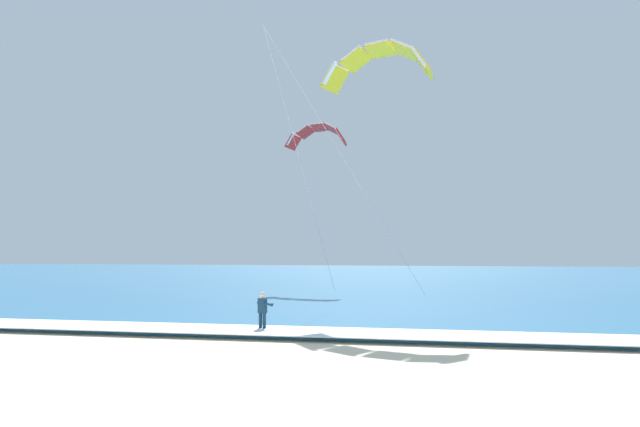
# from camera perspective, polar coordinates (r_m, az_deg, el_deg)

# --- Properties ---
(sea) EXTENTS (200.00, 120.00, 0.20)m
(sea) POSITION_cam_1_polar(r_m,az_deg,el_deg) (85.17, 6.97, -5.32)
(sea) COLOR teal
(sea) RESTS_ON ground
(surf_foam) EXTENTS (200.00, 3.17, 0.04)m
(surf_foam) POSITION_cam_1_polar(r_m,az_deg,el_deg) (27.33, -6.30, -9.69)
(surf_foam) COLOR white
(surf_foam) RESTS_ON sea
(surfboard) EXTENTS (0.91, 1.46, 0.09)m
(surfboard) POSITION_cam_1_polar(r_m,az_deg,el_deg) (27.68, -4.87, -10.02)
(surfboard) COLOR #239EC6
(surfboard) RESTS_ON ground
(kitesurfer) EXTENTS (0.64, 0.64, 1.69)m
(kitesurfer) POSITION_cam_1_polar(r_m,az_deg,el_deg) (27.60, -4.84, -8.13)
(kitesurfer) COLOR #143347
(kitesurfer) RESTS_ON ground
(kite_primary) EXTENTS (6.57, 10.01, 13.17)m
(kite_primary) POSITION_cam_1_polar(r_m,az_deg,el_deg) (36.76, 4.93, 12.68)
(kite_primary) COLOR yellow
(kite_distant) EXTENTS (5.67, 2.80, 2.15)m
(kite_distant) POSITION_cam_1_polar(r_m,az_deg,el_deg) (57.50, -0.17, 6.76)
(kite_distant) COLOR red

